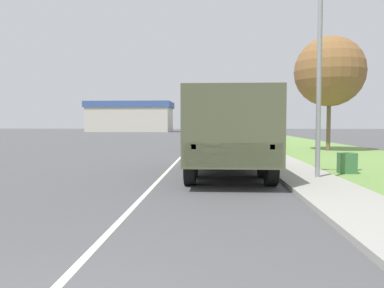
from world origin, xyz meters
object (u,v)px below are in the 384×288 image
Objects in this scene: military_truck at (227,128)px; lamp_post at (313,36)px; car_fourth_ahead at (215,130)px; car_farthest_ahead at (196,129)px; car_nearest_ahead at (220,140)px; car_third_ahead at (212,132)px; car_second_ahead at (216,133)px.

lamp_post reaches higher than military_truck.
car_fourth_ahead is (-0.02, 48.92, -0.84)m from military_truck.
lamp_post is (6.26, -64.95, 3.58)m from car_farthest_ahead.
car_nearest_ahead is at bearing -85.79° from car_farthest_ahead.
car_nearest_ahead is (0.01, 11.41, -0.87)m from military_truck.
military_truck is 1.58× the size of car_third_ahead.
military_truck reaches higher than car_nearest_ahead.
military_truck is 1.59× the size of car_fourth_ahead.
car_fourth_ahead is at bearing -75.44° from car_farthest_ahead.
lamp_post is at bearing -84.78° from car_second_ahead.
car_farthest_ahead reaches higher than car_nearest_ahead.
car_nearest_ahead is 0.66× the size of lamp_post.
car_fourth_ahead is (0.10, 22.31, 0.00)m from car_second_ahead.
car_farthest_ahead is (-3.84, 52.18, 0.01)m from car_nearest_ahead.
military_truck is 1.62× the size of car_second_ahead.
car_fourth_ahead is 0.66× the size of lamp_post.
military_truck reaches higher than car_second_ahead.
car_fourth_ahead is 50.46m from lamp_post.
car_farthest_ahead is 0.69× the size of lamp_post.
car_third_ahead is 13.94m from car_fourth_ahead.
military_truck is 26.62m from car_second_ahead.
car_nearest_ahead reaches higher than car_third_ahead.
car_second_ahead is at bearing 90.27° from military_truck.
car_fourth_ahead is at bearing 89.73° from car_second_ahead.
car_second_ahead is (-0.14, 15.19, 0.03)m from car_nearest_ahead.
military_truck is 35.00m from car_third_ahead.
car_farthest_ahead is at bearing 96.65° from car_third_ahead.
car_farthest_ahead is at bearing 95.72° from car_second_ahead.
car_nearest_ahead is 52.32m from car_farthest_ahead.
car_nearest_ahead is 1.02× the size of car_second_ahead.
military_truck reaches higher than car_farthest_ahead.
car_third_ahead is (-0.50, 34.98, -0.88)m from military_truck.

